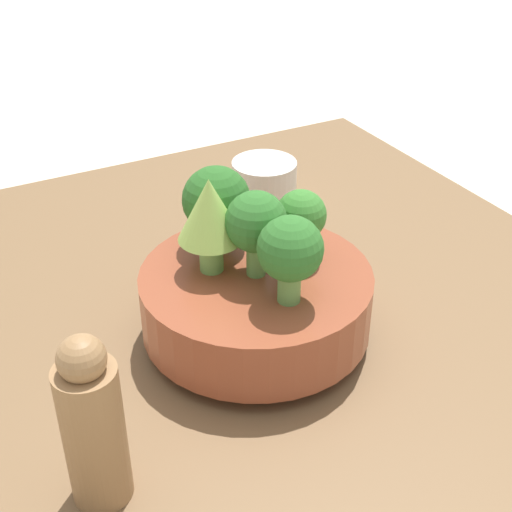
{
  "coord_description": "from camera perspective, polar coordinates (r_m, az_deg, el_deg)",
  "views": [
    {
      "loc": [
        0.23,
        0.53,
        0.49
      ],
      "look_at": [
        -0.03,
        0.03,
        0.13
      ],
      "focal_mm": 50.0,
      "sensor_mm": 36.0,
      "label": 1
    }
  ],
  "objects": [
    {
      "name": "broccoli_floret_front",
      "position": [
        0.71,
        -3.19,
        4.38
      ],
      "size": [
        0.07,
        0.07,
        0.09
      ],
      "color": "#7AB256",
      "rests_on": "bowl"
    },
    {
      "name": "ground_plane",
      "position": [
        0.76,
        -3.27,
        -8.06
      ],
      "size": [
        6.0,
        6.0,
        0.0
      ],
      "primitive_type": "plane",
      "color": "beige"
    },
    {
      "name": "cup",
      "position": [
        0.92,
        0.66,
        5.38
      ],
      "size": [
        0.08,
        0.08,
        0.08
      ],
      "color": "silver",
      "rests_on": "table"
    },
    {
      "name": "table",
      "position": [
        0.75,
        -3.31,
        -7.04
      ],
      "size": [
        0.9,
        0.87,
        0.03
      ],
      "color": "brown",
      "rests_on": "ground_plane"
    },
    {
      "name": "broccoli_floret_back",
      "position": [
        0.62,
        2.75,
        0.39
      ],
      "size": [
        0.06,
        0.06,
        0.08
      ],
      "color": "#609347",
      "rests_on": "bowl"
    },
    {
      "name": "bowl",
      "position": [
        0.7,
        0.0,
        -3.62
      ],
      "size": [
        0.23,
        0.23,
        0.08
      ],
      "color": "brown",
      "rests_on": "table"
    },
    {
      "name": "broccoli_floret_center",
      "position": [
        0.66,
        0.0,
        2.58
      ],
      "size": [
        0.06,
        0.06,
        0.09
      ],
      "color": "#609347",
      "rests_on": "bowl"
    },
    {
      "name": "broccoli_floret_left",
      "position": [
        0.69,
        3.6,
        2.96
      ],
      "size": [
        0.05,
        0.05,
        0.07
      ],
      "color": "#7AB256",
      "rests_on": "bowl"
    },
    {
      "name": "romanesco_piece_near",
      "position": [
        0.66,
        -3.92,
        3.6
      ],
      "size": [
        0.06,
        0.06,
        0.1
      ],
      "color": "#6BA34C",
      "rests_on": "bowl"
    },
    {
      "name": "pepper_mill",
      "position": [
        0.55,
        -12.93,
        -13.05
      ],
      "size": [
        0.05,
        0.05,
        0.15
      ],
      "color": "#997047",
      "rests_on": "table"
    }
  ]
}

